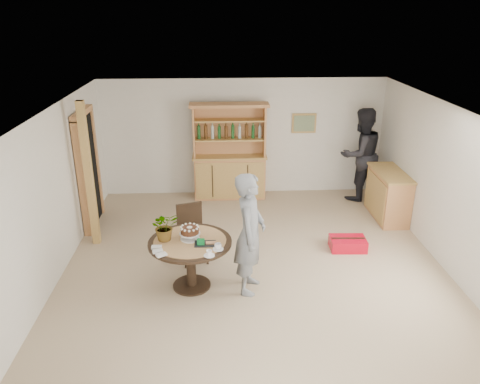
% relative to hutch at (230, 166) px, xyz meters
% --- Properties ---
extents(ground, '(7.00, 7.00, 0.00)m').
position_rel_hutch_xyz_m(ground, '(0.30, -3.24, -0.69)').
color(ground, tan).
rests_on(ground, ground).
extents(room_shell, '(6.04, 7.04, 2.52)m').
position_rel_hutch_xyz_m(room_shell, '(0.30, -3.23, 1.05)').
color(room_shell, white).
rests_on(room_shell, ground).
extents(doorway, '(0.13, 1.10, 2.18)m').
position_rel_hutch_xyz_m(doorway, '(-2.63, -1.24, 0.42)').
color(doorway, black).
rests_on(doorway, ground).
extents(pine_post, '(0.12, 0.12, 2.50)m').
position_rel_hutch_xyz_m(pine_post, '(-2.40, -2.04, 0.56)').
color(pine_post, tan).
rests_on(pine_post, ground).
extents(hutch, '(1.62, 0.54, 2.04)m').
position_rel_hutch_xyz_m(hutch, '(0.00, 0.00, 0.00)').
color(hutch, tan).
rests_on(hutch, ground).
extents(sideboard, '(0.54, 1.26, 0.94)m').
position_rel_hutch_xyz_m(sideboard, '(3.04, -1.24, -0.22)').
color(sideboard, tan).
rests_on(sideboard, ground).
extents(dining_table, '(1.20, 1.20, 0.76)m').
position_rel_hutch_xyz_m(dining_table, '(-0.67, -3.51, -0.08)').
color(dining_table, black).
rests_on(dining_table, ground).
extents(dining_chair, '(0.53, 0.53, 0.95)m').
position_rel_hutch_xyz_m(dining_chair, '(-0.69, -2.69, -0.15)').
color(dining_chair, black).
rests_on(dining_chair, ground).
extents(birthday_cake, '(0.30, 0.30, 0.20)m').
position_rel_hutch_xyz_m(birthday_cake, '(-0.67, -3.46, 0.19)').
color(birthday_cake, white).
rests_on(birthday_cake, dining_table).
extents(flower_vase, '(0.47, 0.44, 0.42)m').
position_rel_hutch_xyz_m(flower_vase, '(-1.02, -3.46, 0.28)').
color(flower_vase, '#3F7233').
rests_on(flower_vase, dining_table).
extents(gift_tray, '(0.30, 0.20, 0.08)m').
position_rel_hutch_xyz_m(gift_tray, '(-0.46, -3.64, 0.10)').
color(gift_tray, black).
rests_on(gift_tray, dining_table).
extents(coffee_cup_a, '(0.15, 0.15, 0.09)m').
position_rel_hutch_xyz_m(coffee_cup_a, '(-0.27, -3.79, 0.11)').
color(coffee_cup_a, white).
rests_on(coffee_cup_a, dining_table).
extents(coffee_cup_b, '(0.15, 0.15, 0.08)m').
position_rel_hutch_xyz_m(coffee_cup_b, '(-0.39, -3.96, 0.11)').
color(coffee_cup_b, white).
rests_on(coffee_cup_b, dining_table).
extents(napkins, '(0.24, 0.33, 0.03)m').
position_rel_hutch_xyz_m(napkins, '(-1.08, -3.83, 0.09)').
color(napkins, white).
rests_on(napkins, dining_table).
extents(teen_boy, '(0.57, 0.74, 1.80)m').
position_rel_hutch_xyz_m(teen_boy, '(0.18, -3.61, 0.21)').
color(teen_boy, slate).
rests_on(teen_boy, ground).
extents(adult_person, '(1.16, 1.05, 1.97)m').
position_rel_hutch_xyz_m(adult_person, '(2.74, -0.24, 0.29)').
color(adult_person, black).
rests_on(adult_person, ground).
extents(red_suitcase, '(0.62, 0.43, 0.21)m').
position_rel_hutch_xyz_m(red_suitcase, '(1.94, -2.50, -0.59)').
color(red_suitcase, red).
rests_on(red_suitcase, ground).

